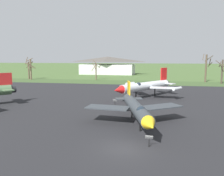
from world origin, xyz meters
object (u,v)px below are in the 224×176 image
Objects in this scene: visitor_building at (108,66)px; jet_fighter_front_left at (136,108)px; info_placard_front_left at (149,139)px; info_placard_front_right at (115,101)px; jet_fighter_front_right at (145,86)px.

jet_fighter_front_left is at bearing -76.03° from visitor_building.
info_placard_front_left is 0.04× the size of visitor_building.
jet_fighter_front_left is 15.02× the size of info_placard_front_right.
jet_fighter_front_right is 15.44× the size of info_placard_front_right.
jet_fighter_front_right is (-1.27, 24.52, 1.58)m from info_placard_front_left.
jet_fighter_front_right reaches higher than info_placard_front_right.
info_placard_front_left is 0.07× the size of jet_fighter_front_right.
info_placard_front_left is 24.60m from jet_fighter_front_right.
visitor_building reaches higher than jet_fighter_front_right.
jet_fighter_front_right is (0.31, 18.30, 0.30)m from jet_fighter_front_left.
jet_fighter_front_left is at bearing 104.22° from info_placard_front_left.
visitor_building is at bearing 108.21° from jet_fighter_front_right.
jet_fighter_front_left is 6.55m from info_placard_front_left.
jet_fighter_front_right is at bearing 92.96° from info_placard_front_left.
jet_fighter_front_left reaches higher than info_placard_front_right.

